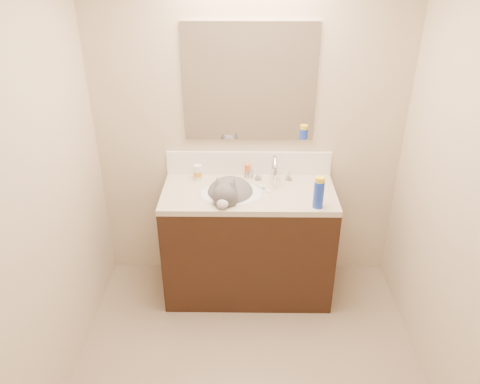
{
  "coord_description": "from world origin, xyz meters",
  "views": [
    {
      "loc": [
        -0.03,
        -1.86,
        2.4
      ],
      "look_at": [
        -0.06,
        0.92,
        0.88
      ],
      "focal_mm": 35.0,
      "sensor_mm": 36.0,
      "label": 1
    }
  ],
  "objects_px": {
    "cat": "(230,196)",
    "spray_can": "(319,194)",
    "vanity_cabinet": "(248,245)",
    "pill_bottle": "(198,172)",
    "silver_jar": "(250,174)",
    "amber_bottle": "(247,171)",
    "basin": "(231,202)",
    "faucet": "(274,171)"
  },
  "relations": [
    {
      "from": "cat",
      "to": "faucet",
      "type": "bearing_deg",
      "value": 39.12
    },
    {
      "from": "silver_jar",
      "to": "spray_can",
      "type": "height_order",
      "value": "spray_can"
    },
    {
      "from": "faucet",
      "to": "cat",
      "type": "xyz_separation_m",
      "value": [
        -0.31,
        -0.17,
        -0.1
      ]
    },
    {
      "from": "basin",
      "to": "cat",
      "type": "height_order",
      "value": "cat"
    },
    {
      "from": "vanity_cabinet",
      "to": "pill_bottle",
      "type": "relative_size",
      "value": 10.87
    },
    {
      "from": "pill_bottle",
      "to": "silver_jar",
      "type": "distance_m",
      "value": 0.38
    },
    {
      "from": "amber_bottle",
      "to": "cat",
      "type": "bearing_deg",
      "value": -116.16
    },
    {
      "from": "basin",
      "to": "amber_bottle",
      "type": "relative_size",
      "value": 4.39
    },
    {
      "from": "faucet",
      "to": "amber_bottle",
      "type": "height_order",
      "value": "faucet"
    },
    {
      "from": "basin",
      "to": "vanity_cabinet",
      "type": "bearing_deg",
      "value": 14.04
    },
    {
      "from": "faucet",
      "to": "pill_bottle",
      "type": "xyz_separation_m",
      "value": [
        -0.55,
        0.04,
        -0.03
      ]
    },
    {
      "from": "vanity_cabinet",
      "to": "amber_bottle",
      "type": "height_order",
      "value": "amber_bottle"
    },
    {
      "from": "cat",
      "to": "pill_bottle",
      "type": "xyz_separation_m",
      "value": [
        -0.24,
        0.22,
        0.07
      ]
    },
    {
      "from": "pill_bottle",
      "to": "cat",
      "type": "bearing_deg",
      "value": -42.44
    },
    {
      "from": "cat",
      "to": "vanity_cabinet",
      "type": "bearing_deg",
      "value": 25.67
    },
    {
      "from": "faucet",
      "to": "pill_bottle",
      "type": "height_order",
      "value": "faucet"
    },
    {
      "from": "amber_bottle",
      "to": "faucet",
      "type": "bearing_deg",
      "value": -21.45
    },
    {
      "from": "basin",
      "to": "cat",
      "type": "distance_m",
      "value": 0.06
    },
    {
      "from": "vanity_cabinet",
      "to": "spray_can",
      "type": "distance_m",
      "value": 0.73
    },
    {
      "from": "spray_can",
      "to": "vanity_cabinet",
      "type": "bearing_deg",
      "value": 155.01
    },
    {
      "from": "cat",
      "to": "spray_can",
      "type": "relative_size",
      "value": 2.62
    },
    {
      "from": "cat",
      "to": "silver_jar",
      "type": "distance_m",
      "value": 0.28
    },
    {
      "from": "faucet",
      "to": "silver_jar",
      "type": "bearing_deg",
      "value": 158.82
    },
    {
      "from": "pill_bottle",
      "to": "silver_jar",
      "type": "height_order",
      "value": "pill_bottle"
    },
    {
      "from": "basin",
      "to": "spray_can",
      "type": "distance_m",
      "value": 0.62
    },
    {
      "from": "basin",
      "to": "cat",
      "type": "bearing_deg",
      "value": -148.47
    },
    {
      "from": "faucet",
      "to": "pill_bottle",
      "type": "bearing_deg",
      "value": 175.7
    },
    {
      "from": "cat",
      "to": "spray_can",
      "type": "xyz_separation_m",
      "value": [
        0.58,
        -0.17,
        0.11
      ]
    },
    {
      "from": "basin",
      "to": "cat",
      "type": "xyz_separation_m",
      "value": [
        -0.01,
        -0.01,
        0.05
      ]
    },
    {
      "from": "cat",
      "to": "pill_bottle",
      "type": "bearing_deg",
      "value": 147.48
    },
    {
      "from": "spray_can",
      "to": "faucet",
      "type": "bearing_deg",
      "value": 127.68
    },
    {
      "from": "amber_bottle",
      "to": "spray_can",
      "type": "relative_size",
      "value": 0.55
    },
    {
      "from": "amber_bottle",
      "to": "spray_can",
      "type": "bearing_deg",
      "value": -42.62
    },
    {
      "from": "vanity_cabinet",
      "to": "cat",
      "type": "height_order",
      "value": "cat"
    },
    {
      "from": "pill_bottle",
      "to": "vanity_cabinet",
      "type": "bearing_deg",
      "value": -25.89
    },
    {
      "from": "silver_jar",
      "to": "basin",
      "type": "bearing_deg",
      "value": -118.31
    },
    {
      "from": "spray_can",
      "to": "amber_bottle",
      "type": "bearing_deg",
      "value": 137.38
    },
    {
      "from": "basin",
      "to": "spray_can",
      "type": "height_order",
      "value": "spray_can"
    },
    {
      "from": "amber_bottle",
      "to": "basin",
      "type": "bearing_deg",
      "value": -114.59
    },
    {
      "from": "vanity_cabinet",
      "to": "pill_bottle",
      "type": "bearing_deg",
      "value": 154.11
    },
    {
      "from": "vanity_cabinet",
      "to": "spray_can",
      "type": "relative_size",
      "value": 6.49
    },
    {
      "from": "amber_bottle",
      "to": "silver_jar",
      "type": "bearing_deg",
      "value": -24.37
    }
  ]
}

